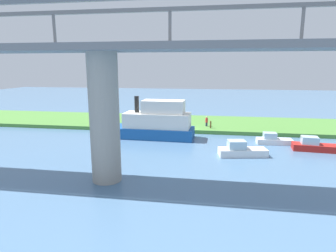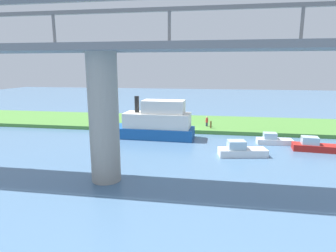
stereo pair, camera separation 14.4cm
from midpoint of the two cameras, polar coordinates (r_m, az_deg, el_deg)
name	(u,v)px [view 2 (the right image)]	position (r m, az deg, el deg)	size (l,w,h in m)	color
ground_plane	(182,133)	(38.46, 2.87, -1.48)	(160.00, 160.00, 0.00)	#4C7093
grassy_bank	(186,123)	(44.25, 3.77, 0.59)	(80.00, 12.00, 0.50)	#4C8438
bridge_pylon	(104,119)	(22.13, -12.49, 1.46)	(2.26, 2.26, 9.86)	#9E998E
bridge_span	(101,44)	(21.87, -13.12, 15.60)	(65.95, 4.30, 3.25)	slate
person_on_bank	(207,121)	(40.85, 7.86, 0.93)	(0.46, 0.46, 1.39)	#2D334C
mooring_post	(211,125)	(39.70, 8.65, 0.28)	(0.20, 0.20, 0.98)	brown
skiff_small	(156,123)	(35.66, -2.36, 0.65)	(10.30, 3.69, 5.22)	#195199
riverboat_paddlewheel	(273,140)	(35.27, 20.37, -2.64)	(4.00, 1.53, 1.32)	white
pontoon_yellow	(241,150)	(29.64, 14.48, -4.73)	(4.96, 2.48, 1.58)	white
motorboat_red	(314,146)	(34.16, 27.23, -3.55)	(4.68, 2.02, 1.52)	red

